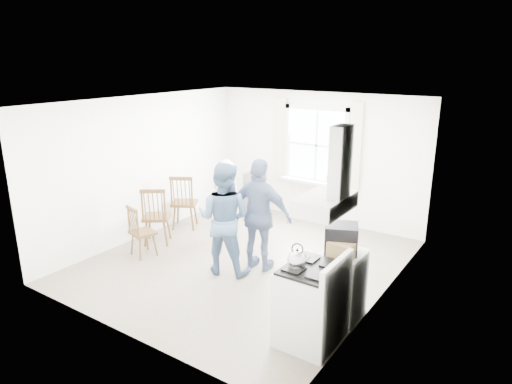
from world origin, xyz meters
name	(u,v)px	position (x,y,z in m)	size (l,w,h in m)	color
room_shell	(245,186)	(0.00, 0.00, 1.30)	(4.62, 5.12, 2.64)	gray
window_assembly	(316,150)	(0.00, 2.45, 1.46)	(1.88, 0.24, 1.70)	white
range_hood	(330,190)	(2.07, -1.35, 1.90)	(0.45, 0.76, 0.94)	white
shelf_unit	(254,191)	(-1.40, 2.33, 0.40)	(0.40, 0.30, 0.80)	slate
gas_stove	(312,304)	(1.91, -1.35, 0.48)	(0.68, 0.76, 1.12)	silver
kettle	(297,260)	(1.77, -1.47, 1.05)	(0.22, 0.22, 0.31)	silver
low_cabinet	(342,284)	(1.98, -0.65, 0.45)	(0.50, 0.55, 0.90)	white
stereo_stack	(341,238)	(1.94, -0.65, 1.08)	(0.51, 0.48, 0.36)	black
cardboard_box	(341,250)	(2.02, -0.82, 1.00)	(0.30, 0.22, 0.19)	#9D7E4C
windsor_chair_a	(183,197)	(-1.84, 0.52, 0.66)	(0.62, 0.62, 1.09)	#4B3118
windsor_chair_b	(137,226)	(-1.59, -0.86, 0.55)	(0.47, 0.46, 0.90)	#4B3118
windsor_chair_c	(155,210)	(-1.71, -0.34, 0.65)	(0.62, 0.62, 1.07)	#4B3118
person_left	(227,200)	(-0.80, 0.57, 0.76)	(0.56, 0.56, 1.52)	white
person_mid	(224,218)	(-0.06, -0.47, 0.88)	(0.85, 0.85, 1.76)	slate
person_right	(260,216)	(0.34, -0.08, 0.89)	(1.04, 1.04, 1.78)	navy
potted_plant	(331,175)	(0.39, 2.36, 1.03)	(0.20, 0.20, 0.36)	#2E6931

